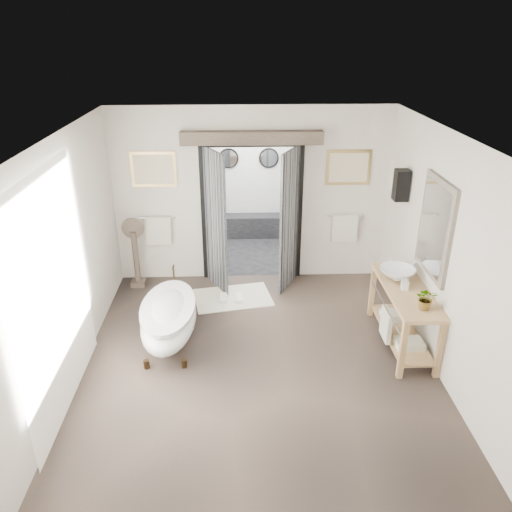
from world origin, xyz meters
name	(u,v)px	position (x,y,z in m)	size (l,w,h in m)	color
ground_plane	(258,362)	(0.00, 0.00, 0.00)	(5.00, 5.00, 0.00)	brown
room_shell	(255,234)	(-0.04, -0.12, 1.86)	(4.52, 5.02, 2.91)	silver
shower_room	(250,199)	(0.00, 3.99, 0.91)	(2.22, 2.01, 2.51)	black
back_wall_dressing	(252,193)	(0.00, 2.32, 1.56)	(3.82, 0.77, 2.52)	black
clawfoot_tub	(169,318)	(-1.18, 0.51, 0.39)	(0.73, 1.63, 0.80)	#362514
vanity	(402,312)	(1.95, 0.36, 0.51)	(0.57, 1.60, 0.85)	tan
pedestal_mirror	(136,257)	(-1.92, 2.22, 0.52)	(0.36, 0.23, 1.21)	brown
rug	(233,297)	(-0.33, 1.71, 0.01)	(1.20, 0.80, 0.01)	beige
slippers	(231,298)	(-0.36, 1.64, 0.04)	(0.37, 0.28, 0.05)	white
basin	(397,274)	(1.92, 0.64, 0.93)	(0.48, 0.48, 0.17)	white
plant	(426,299)	(2.03, -0.14, 0.99)	(0.25, 0.22, 0.28)	gray
soap_bottle_a	(405,282)	(1.93, 0.36, 0.95)	(0.09, 0.09, 0.20)	gray
soap_bottle_b	(390,262)	(1.92, 1.02, 0.93)	(0.12, 0.12, 0.15)	gray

